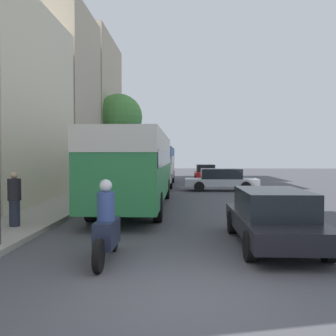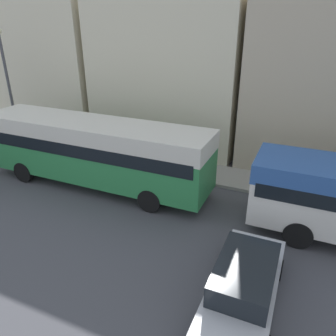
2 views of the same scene
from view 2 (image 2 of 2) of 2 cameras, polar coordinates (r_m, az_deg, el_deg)
name	(u,v)px [view 2 (image 2 of 2)]	position (r m, az deg, el deg)	size (l,w,h in m)	color
building_corner	(54,55)	(25.50, -19.32, 18.13)	(6.47, 9.14, 9.84)	beige
building_midblock	(177,68)	(20.74, 1.63, 16.95)	(6.87, 8.52, 8.94)	beige
building_far_terrace	(325,48)	(18.77, 25.65, 18.28)	(6.22, 6.76, 11.80)	#BCAD93
bus_lead	(93,145)	(15.27, -12.88, 3.94)	(2.55, 11.01, 3.10)	#2D8447
car_crossing	(244,283)	(9.60, 13.10, -18.91)	(4.57, 1.79, 1.40)	#B7B7BC
pedestrian_near_curb	(54,133)	(20.89, -19.29, 5.74)	(0.38, 0.38, 1.60)	#232838
lamp_post	(8,80)	(21.37, -26.14, 13.63)	(0.36, 0.36, 6.64)	#47474C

